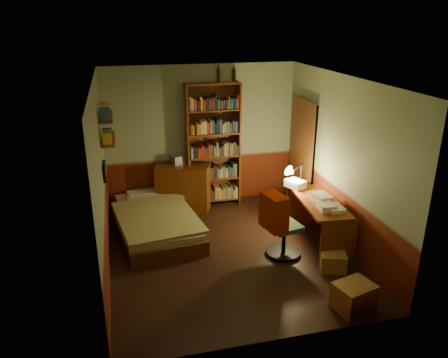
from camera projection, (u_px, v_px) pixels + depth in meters
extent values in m
cube|color=black|center=(228.00, 252.00, 6.68)|extent=(3.50, 4.00, 0.02)
cube|color=silver|center=(229.00, 79.00, 5.76)|extent=(3.50, 4.00, 0.02)
cube|color=gray|center=(201.00, 136.00, 8.05)|extent=(3.50, 0.02, 2.60)
cube|color=gray|center=(101.00, 183.00, 5.82)|extent=(0.02, 4.00, 2.60)
cube|color=gray|center=(340.00, 162.00, 6.62)|extent=(0.02, 4.00, 2.60)
cube|color=gray|center=(278.00, 237.00, 4.40)|extent=(3.50, 0.02, 2.60)
cube|color=black|center=(302.00, 156.00, 7.89)|extent=(0.06, 0.90, 2.00)
cube|color=#482812|center=(300.00, 156.00, 7.89)|extent=(0.02, 0.98, 2.08)
cube|color=#8A9153|center=(156.00, 213.00, 7.23)|extent=(1.35, 2.25, 0.64)
cube|color=#5D2C0F|center=(183.00, 187.00, 8.04)|extent=(1.06, 0.79, 0.85)
cube|color=#B2B2B7|center=(180.00, 159.00, 7.97)|extent=(0.35, 0.30, 0.16)
cube|color=#5D2C0F|center=(213.00, 146.00, 8.00)|extent=(0.99, 0.33, 2.29)
cylinder|color=black|center=(219.00, 75.00, 7.68)|extent=(0.06, 0.06, 0.22)
cylinder|color=black|center=(234.00, 75.00, 7.75)|extent=(0.07, 0.07, 0.22)
cube|color=#5D2C0F|center=(318.00, 222.00, 6.82)|extent=(0.68, 1.40, 0.73)
cube|color=silver|center=(295.00, 184.00, 7.19)|extent=(0.34, 0.38, 0.12)
cone|color=black|center=(301.00, 169.00, 7.16)|extent=(0.24, 0.24, 0.60)
cube|color=#33573F|center=(285.00, 225.00, 6.44)|extent=(0.57, 0.53, 0.99)
cube|color=#A12400|center=(286.00, 172.00, 6.38)|extent=(0.28, 0.46, 0.53)
cube|color=#5D2C0F|center=(108.00, 139.00, 6.74)|extent=(0.20, 0.90, 0.03)
cube|color=#5D2C0F|center=(106.00, 117.00, 6.62)|extent=(0.20, 0.90, 0.03)
cube|color=black|center=(105.00, 171.00, 6.40)|extent=(0.04, 0.32, 0.26)
cube|color=olive|center=(354.00, 297.00, 5.34)|extent=(0.54, 0.47, 0.34)
cube|color=olive|center=(333.00, 261.00, 6.18)|extent=(0.43, 0.39, 0.25)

